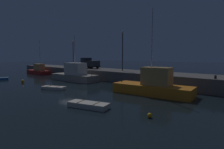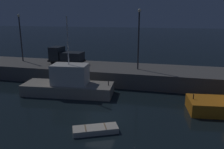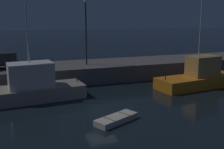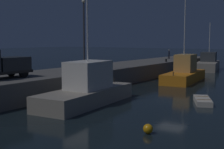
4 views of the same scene
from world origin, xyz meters
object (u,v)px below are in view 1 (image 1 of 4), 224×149
object	(u,v)px
mooring_buoy_near	(23,81)
lamp_post_east	(123,48)
rowboat_white_mid	(54,88)
utility_truck	(90,63)
bollard_west	(215,77)
dinghy_red_small	(88,105)
mooring_buoy_mid	(150,115)
fishing_boat_white	(153,86)
fishing_trawler_red	(75,74)
fishing_boat_blue	(38,71)
lamp_post_west	(73,51)

from	to	relation	value
mooring_buoy_near	lamp_post_east	size ratio (longest dim) A/B	0.07
rowboat_white_mid	utility_truck	world-z (taller)	utility_truck
rowboat_white_mid	bollard_west	bearing A→B (deg)	33.26
dinghy_red_small	mooring_buoy_mid	distance (m)	6.09
fishing_boat_white	lamp_post_east	bearing A→B (deg)	146.41
fishing_trawler_red	dinghy_red_small	size ratio (longest dim) A/B	2.56
fishing_boat_blue	lamp_post_west	size ratio (longest dim) A/B	1.25
rowboat_white_mid	lamp_post_west	bearing A→B (deg)	137.62
fishing_boat_white	lamp_post_west	distance (m)	32.11
mooring_buoy_near	lamp_post_west	bearing A→B (deg)	112.24
lamp_post_west	fishing_boat_blue	bearing A→B (deg)	-140.37
dinghy_red_small	fishing_trawler_red	bearing A→B (deg)	148.07
lamp_post_west	rowboat_white_mid	bearing A→B (deg)	-42.38
fishing_trawler_red	utility_truck	bearing A→B (deg)	117.14
mooring_buoy_near	bollard_west	xyz separation A→B (m)	(29.63, 12.79, 2.00)
utility_truck	mooring_buoy_mid	bearing A→B (deg)	-31.41
rowboat_white_mid	bollard_west	xyz separation A→B (m)	(18.87, 12.38, 2.07)
bollard_west	fishing_trawler_red	bearing A→B (deg)	-170.27
mooring_buoy_near	lamp_post_east	bearing A→B (deg)	50.79
fishing_boat_blue	dinghy_red_small	size ratio (longest dim) A/B	2.15
fishing_boat_blue	bollard_west	size ratio (longest dim) A/B	20.07
fishing_boat_white	mooring_buoy_near	xyz separation A→B (m)	(-23.71, -7.35, -0.88)
fishing_boat_white	mooring_buoy_mid	bearing A→B (deg)	-61.81
fishing_boat_white	lamp_post_east	world-z (taller)	fishing_boat_white
fishing_trawler_red	lamp_post_west	distance (m)	14.79
fishing_trawler_red	fishing_boat_white	bearing A→B (deg)	-3.56
rowboat_white_mid	mooring_buoy_near	distance (m)	10.76
lamp_post_west	utility_truck	xyz separation A→B (m)	(7.86, -0.71, -3.08)
mooring_buoy_near	utility_truck	xyz separation A→B (m)	(1.19, 15.60, 3.05)
rowboat_white_mid	mooring_buoy_mid	xyz separation A→B (m)	(17.34, -1.24, -0.03)
rowboat_white_mid	bollard_west	size ratio (longest dim) A/B	8.36
bollard_west	lamp_post_west	bearing A→B (deg)	174.46
mooring_buoy_mid	bollard_west	distance (m)	13.87
fishing_trawler_red	mooring_buoy_mid	distance (m)	25.12
dinghy_red_small	mooring_buoy_mid	size ratio (longest dim) A/B	10.79
utility_truck	lamp_post_east	bearing A→B (deg)	-3.19
fishing_trawler_red	rowboat_white_mid	size ratio (longest dim) A/B	2.85
fishing_boat_blue	rowboat_white_mid	size ratio (longest dim) A/B	2.40
fishing_trawler_red	mooring_buoy_near	distance (m)	9.84
mooring_buoy_near	bollard_west	bearing A→B (deg)	23.34
fishing_trawler_red	lamp_post_east	bearing A→B (deg)	41.02
dinghy_red_small	mooring_buoy_near	world-z (taller)	mooring_buoy_near
rowboat_white_mid	dinghy_red_small	world-z (taller)	dinghy_red_small
bollard_west	dinghy_red_small	bearing A→B (deg)	-116.25
fishing_trawler_red	utility_truck	size ratio (longest dim) A/B	2.05
rowboat_white_mid	lamp_post_west	xyz separation A→B (m)	(-17.43, 15.90, 6.20)
dinghy_red_small	bollard_west	world-z (taller)	bollard_west
fishing_trawler_red	rowboat_white_mid	world-z (taller)	fishing_trawler_red
mooring_buoy_near	lamp_post_east	world-z (taller)	lamp_post_east
fishing_boat_blue	lamp_post_west	xyz separation A→B (m)	(7.85, 6.50, 5.43)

